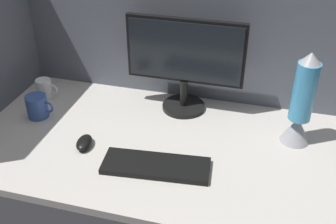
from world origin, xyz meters
The scene contains 8 objects.
ground_plane centered at (0.00, 0.00, -1.50)cm, with size 180.00×80.00×3.00cm, color beige.
cubicle_wall_back centered at (0.00, 37.50, 32.36)cm, with size 180.00×5.00×64.71cm.
monitor centered at (-11.26, 25.13, 22.29)cm, with size 47.98×18.00×39.38cm.
keyboard centered at (-11.32, -16.34, 1.00)cm, with size 37.00×13.00×2.00cm, color black.
mouse centered at (-40.46, -11.38, 1.70)cm, with size 5.60×9.60×3.40cm, color black.
mug_ceramic_blue centered at (-67.46, 2.55, 4.76)cm, with size 11.88×8.49×9.49cm.
mug_ceramic_white centered at (-72.45, 17.01, 4.47)cm, with size 9.86×6.60×8.89cm.
lava_lamp centered at (34.73, 12.88, 15.21)cm, with size 11.08×11.08×36.25cm.
Camera 1 is at (21.06, -119.53, 91.59)cm, focal length 43.38 mm.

